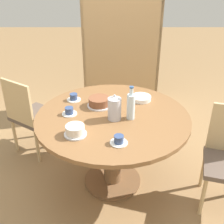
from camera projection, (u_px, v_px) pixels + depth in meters
ground_plane at (112, 181)px, 2.80m from camera, size 14.00×14.00×0.00m
dining_table at (112, 131)px, 2.51m from camera, size 1.34×1.34×0.76m
chair_b at (30, 114)px, 3.01m from camera, size 0.58×0.58×0.90m
bookshelf at (121, 41)px, 3.73m from camera, size 1.03×0.28×1.99m
coffee_pot at (114, 108)px, 2.33m from camera, size 0.11×0.11×0.23m
water_bottle at (130, 106)px, 2.33m from camera, size 0.07×0.07×0.29m
cake_main at (99, 102)px, 2.57m from camera, size 0.22×0.22×0.08m
cake_second at (75, 131)px, 2.15m from camera, size 0.18×0.18×0.08m
cup_a at (118, 140)px, 2.06m from camera, size 0.13×0.13×0.07m
cup_b at (69, 112)px, 2.44m from camera, size 0.13×0.13×0.07m
cup_c at (73, 98)px, 2.68m from camera, size 0.13×0.13×0.07m
plate_stack at (141, 98)px, 2.69m from camera, size 0.19×0.19×0.04m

